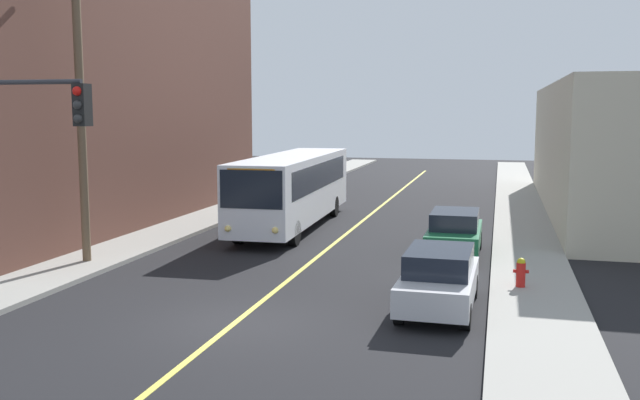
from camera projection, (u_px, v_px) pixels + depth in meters
name	position (u px, v px, depth m)	size (l,w,h in m)	color
ground_plane	(235.00, 323.00, 17.17)	(120.00, 120.00, 0.00)	black
sidewalk_left	(157.00, 236.00, 28.55)	(2.50, 90.00, 0.15)	gray
sidewalk_right	(528.00, 254.00, 24.98)	(2.50, 90.00, 0.15)	gray
lane_stripe_center	(356.00, 226.00, 31.58)	(0.16, 60.00, 0.01)	#D8CC4C
building_left_brick	(63.00, 80.00, 32.34)	(10.00, 23.36, 13.09)	brown
city_bus	(293.00, 187.00, 31.03)	(2.93, 12.22, 3.20)	silver
parked_car_silver	(439.00, 278.00, 18.20)	(1.89, 4.43, 1.62)	#B7B7BC
parked_car_green	(455.00, 232.00, 25.05)	(1.84, 4.41, 1.62)	#196038
utility_pole_near	(80.00, 85.00, 22.87)	(2.40, 0.28, 10.69)	brown
traffic_signal_left_corner	(13.00, 146.00, 17.18)	(3.75, 0.48, 6.00)	#2D2D33
fire_hydrant	(521.00, 272.00, 20.07)	(0.44, 0.26, 0.84)	red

